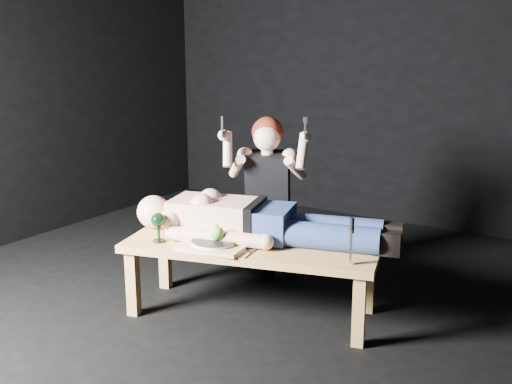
# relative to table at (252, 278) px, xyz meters

# --- Properties ---
(ground) EXTENTS (5.00, 5.00, 0.00)m
(ground) POSITION_rel_table_xyz_m (0.10, -0.12, -0.23)
(ground) COLOR black
(ground) RESTS_ON ground
(back_wall) EXTENTS (5.00, 0.00, 5.00)m
(back_wall) POSITION_rel_table_xyz_m (0.10, 2.38, 1.27)
(back_wall) COLOR black
(back_wall) RESTS_ON ground
(table) EXTENTS (1.60, 0.95, 0.45)m
(table) POSITION_rel_table_xyz_m (0.00, 0.00, 0.00)
(table) COLOR tan
(table) RESTS_ON ground
(lying_man) EXTENTS (1.61, 0.87, 0.27)m
(lying_man) POSITION_rel_table_xyz_m (0.02, 0.11, 0.36)
(lying_man) COLOR #E7B194
(lying_man) RESTS_ON table
(kneeling_woman) EXTENTS (0.86, 0.90, 1.17)m
(kneeling_woman) POSITION_rel_table_xyz_m (-0.21, 0.55, 0.36)
(kneeling_woman) COLOR black
(kneeling_woman) RESTS_ON ground
(serving_tray) EXTENTS (0.43, 0.34, 0.02)m
(serving_tray) POSITION_rel_table_xyz_m (-0.14, -0.18, 0.24)
(serving_tray) COLOR tan
(serving_tray) RESTS_ON table
(plate) EXTENTS (0.30, 0.30, 0.02)m
(plate) POSITION_rel_table_xyz_m (-0.14, -0.18, 0.26)
(plate) COLOR white
(plate) RESTS_ON serving_tray
(apple) EXTENTS (0.08, 0.08, 0.08)m
(apple) POSITION_rel_table_xyz_m (-0.12, -0.17, 0.31)
(apple) COLOR green
(apple) RESTS_ON plate
(goblet) EXTENTS (0.11, 0.11, 0.18)m
(goblet) POSITION_rel_table_xyz_m (-0.47, -0.28, 0.31)
(goblet) COLOR black
(goblet) RESTS_ON table
(fork_flat) EXTENTS (0.09, 0.15, 0.01)m
(fork_flat) POSITION_rel_table_xyz_m (-0.27, -0.23, 0.23)
(fork_flat) COLOR #B2B2B7
(fork_flat) RESTS_ON table
(knife_flat) EXTENTS (0.04, 0.16, 0.01)m
(knife_flat) POSITION_rel_table_xyz_m (0.10, -0.17, 0.23)
(knife_flat) COLOR #B2B2B7
(knife_flat) RESTS_ON table
(spoon_flat) EXTENTS (0.11, 0.14, 0.01)m
(spoon_flat) POSITION_rel_table_xyz_m (0.05, -0.10, 0.23)
(spoon_flat) COLOR #B2B2B7
(spoon_flat) RESTS_ON table
(carving_knife) EXTENTS (0.04, 0.04, 0.26)m
(carving_knife) POSITION_rel_table_xyz_m (0.64, -0.02, 0.35)
(carving_knife) COLOR #B2B2B7
(carving_knife) RESTS_ON table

